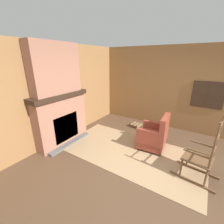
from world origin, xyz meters
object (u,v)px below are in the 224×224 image
at_px(oil_lamp_vase, 36,93).
at_px(armchair, 154,136).
at_px(rocking_chair, 201,159).
at_px(storage_case, 71,88).
at_px(firewood_stack, 136,125).

bearing_deg(oil_lamp_vase, armchair, 35.29).
bearing_deg(armchair, oil_lamp_vase, 31.64).
height_order(rocking_chair, oil_lamp_vase, oil_lamp_vase).
distance_m(oil_lamp_vase, storage_case, 1.04).
bearing_deg(oil_lamp_vase, storage_case, 89.99).
xyz_separation_m(rocking_chair, firewood_stack, (-2.00, 1.53, -0.38)).
distance_m(armchair, storage_case, 2.59).
relative_size(rocking_chair, storage_case, 5.67).
bearing_deg(oil_lamp_vase, rocking_chair, 17.65).
distance_m(rocking_chair, firewood_stack, 2.54).
bearing_deg(firewood_stack, storage_case, -131.01).
height_order(armchair, firewood_stack, armchair).
bearing_deg(oil_lamp_vase, firewood_stack, 62.58).
height_order(rocking_chair, storage_case, storage_case).
relative_size(armchair, oil_lamp_vase, 3.16).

